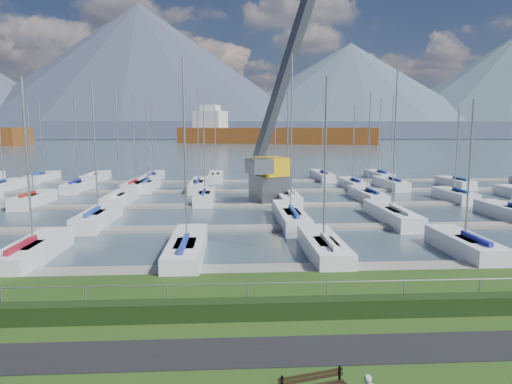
{
  "coord_description": "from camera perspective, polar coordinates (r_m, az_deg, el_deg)",
  "views": [
    {
      "loc": [
        -1.62,
        -16.45,
        6.95
      ],
      "look_at": [
        0.0,
        12.0,
        3.0
      ],
      "focal_mm": 32.0,
      "sensor_mm": 36.0,
      "label": 1
    }
  ],
  "objects": [
    {
      "name": "path",
      "position": [
        15.23,
        3.41,
        -19.25
      ],
      "size": [
        160.0,
        2.0,
        0.04
      ],
      "primitive_type": "cube",
      "color": "black",
      "rests_on": "grass"
    },
    {
      "name": "water",
      "position": [
        276.56,
        -2.94,
        6.36
      ],
      "size": [
        800.0,
        540.0,
        0.2
      ],
      "primitive_type": "cube",
      "color": "#40535D"
    },
    {
      "name": "hedge",
      "position": [
        17.43,
        2.4,
        -14.37
      ],
      "size": [
        80.0,
        0.7,
        0.7
      ],
      "primitive_type": "cube",
      "color": "black",
      "rests_on": "grass"
    },
    {
      "name": "fence",
      "position": [
        17.51,
        2.28,
        -11.29
      ],
      "size": [
        80.0,
        0.04,
        0.04
      ],
      "primitive_type": "cylinder",
      "rotation": [
        0.0,
        1.57,
        0.0
      ],
      "color": "#9B9FA3",
      "rests_on": "grass"
    },
    {
      "name": "foothill",
      "position": [
        346.46,
        -3.02,
        7.73
      ],
      "size": [
        900.0,
        80.0,
        12.0
      ],
      "primitive_type": "cube",
      "color": "#464E66",
      "rests_on": "water"
    },
    {
      "name": "mountains",
      "position": [
        423.04,
        -2.09,
        13.28
      ],
      "size": [
        1190.0,
        360.0,
        115.0
      ],
      "color": "#3F4A5D",
      "rests_on": "water"
    },
    {
      "name": "docks",
      "position": [
        43.09,
        -1.06,
        -1.69
      ],
      "size": [
        90.0,
        41.6,
        0.25
      ],
      "color": "slate",
      "rests_on": "water"
    },
    {
      "name": "crane",
      "position": [
        45.94,
        2.21,
        5.86
      ],
      "size": [
        7.71,
        12.92,
        22.35
      ],
      "rotation": [
        0.0,
        0.0,
        0.38
      ],
      "color": "#505257",
      "rests_on": "water"
    },
    {
      "name": "cargo_ship_mid",
      "position": [
        228.59,
        1.43,
        7.04
      ],
      "size": [
        99.19,
        49.38,
        21.5
      ],
      "rotation": [
        0.0,
        0.0,
        -0.33
      ],
      "color": "brown",
      "rests_on": "water"
    },
    {
      "name": "sailboat_fleet",
      "position": [
        45.96,
        -5.12,
        5.81
      ],
      "size": [
        75.85,
        49.65,
        13.03
      ],
      "color": "navy",
      "rests_on": "water"
    }
  ]
}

